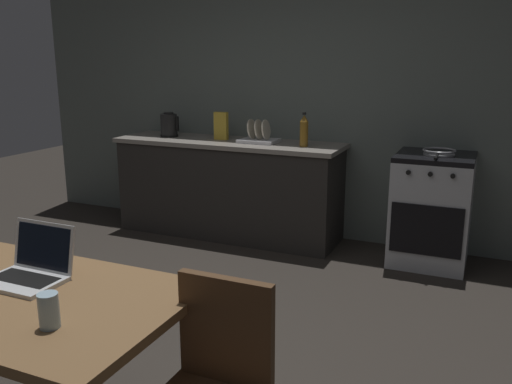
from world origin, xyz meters
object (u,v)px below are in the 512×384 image
Objects in this scene: laptop at (30,270)px; drinking_glass at (49,311)px; chair at (214,384)px; cereal_box at (221,126)px; stove_oven at (431,209)px; dining_table at (15,307)px; dish_rack at (259,137)px; bottle at (304,130)px; electric_kettle at (169,125)px; frying_pan at (439,152)px.

laptop is 2.56× the size of drinking_glass.
cereal_box is (-1.49, 2.95, 0.53)m from chair.
stove_oven reaches higher than chair.
dish_rack is (-0.25, 3.03, 0.28)m from dining_table.
bottle is at bearing 92.84° from drinking_glass.
electric_kettle reaches higher than frying_pan.
bottle is 0.69× the size of frying_pan.
laptop is 3.15m from electric_kettle.
electric_kettle is 0.91× the size of cereal_box.
stove_oven is 3.35m from drinking_glass.
bottle reaches higher than laptop.
bottle is 2.35× the size of drinking_glass.
electric_kettle is 3.56m from drinking_glass.
stove_oven reaches higher than drinking_glass.
chair is 3.62m from electric_kettle.
dining_table is 4.36× the size of laptop.
bottle reaches higher than electric_kettle.
stove_oven is at bearing 2.49° from bottle.
dining_table is at bearing -85.36° from dish_rack.
laptop reaches higher than dining_table.
drinking_glass is (-0.96, -3.17, -0.12)m from frying_pan.
cereal_box reaches higher than laptop.
dining_table is 5.43× the size of cereal_box.
electric_kettle is (-1.20, 3.03, 0.34)m from dining_table.
dining_table is at bearing -68.41° from electric_kettle.
frying_pan is (1.34, 2.89, 0.14)m from laptop.
dish_rack is at bearing 104.68° from chair.
electric_kettle is at bearing 111.59° from dining_table.
frying_pan is 3.44× the size of drinking_glass.
stove_oven is at bearing -0.67° from cereal_box.
frying_pan is at bearing -1.41° from cereal_box.
frying_pan is at bearing 66.30° from dining_table.
laptop is at bearing -78.18° from cereal_box.
chair is 3.35m from cereal_box.
bottle is at bearing 99.64° from laptop.
stove_oven is 2.55m from electric_kettle.
drinking_glass is at bearing -64.07° from electric_kettle.
electric_kettle reaches higher than stove_oven.
laptop is 1.36× the size of electric_kettle.
chair reaches higher than drinking_glass.
stove_oven is 1.62m from dish_rack.
laptop reaches higher than frying_pan.
stove_oven is 2.97m from chair.
electric_kettle is 0.55× the size of frying_pan.
drinking_glass is at bearing -72.81° from cereal_box.
chair is at bearing -63.25° from cereal_box.
stove_oven is 0.65× the size of dining_table.
dining_table is 0.87m from chair.
cereal_box is at bearing 115.94° from laptop.
electric_kettle is at bearing 179.36° from frying_pan.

